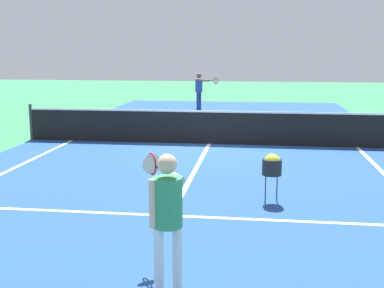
# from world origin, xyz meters

# --- Properties ---
(ground_plane) EXTENTS (60.00, 60.00, 0.00)m
(ground_plane) POSITION_xyz_m (0.00, 0.00, 0.00)
(ground_plane) COLOR #337F51
(court_surface_inbounds) EXTENTS (10.62, 24.40, 0.00)m
(court_surface_inbounds) POSITION_xyz_m (0.00, 0.00, 0.00)
(court_surface_inbounds) COLOR #234C93
(court_surface_inbounds) RESTS_ON ground_plane
(line_service_near) EXTENTS (8.22, 0.10, 0.01)m
(line_service_near) POSITION_xyz_m (0.00, -6.40, 0.00)
(line_service_near) COLOR white
(line_service_near) RESTS_ON ground_plane
(line_center_service) EXTENTS (0.10, 6.40, 0.01)m
(line_center_service) POSITION_xyz_m (0.00, -3.20, 0.00)
(line_center_service) COLOR white
(line_center_service) RESTS_ON ground_plane
(net) EXTENTS (10.81, 0.09, 1.07)m
(net) POSITION_xyz_m (0.00, 0.00, 0.49)
(net) COLOR #33383D
(net) RESTS_ON ground_plane
(player_near) EXTENTS (0.63, 1.10, 1.56)m
(player_near) POSITION_xyz_m (0.42, -8.95, 0.97)
(player_near) COLOR white
(player_near) RESTS_ON ground_plane
(player_far) EXTENTS (1.09, 0.80, 1.67)m
(player_far) POSITION_xyz_m (-1.24, 8.01, 1.04)
(player_far) COLOR navy
(player_far) RESTS_ON ground_plane
(ball_hopper) EXTENTS (0.34, 0.34, 0.87)m
(ball_hopper) POSITION_xyz_m (1.63, -5.46, 0.68)
(ball_hopper) COLOR black
(ball_hopper) RESTS_ON ground_plane
(tennis_ball_mid_court) EXTENTS (0.07, 0.07, 0.07)m
(tennis_ball_mid_court) POSITION_xyz_m (-0.42, -4.63, 0.03)
(tennis_ball_mid_court) COLOR #CCE033
(tennis_ball_mid_court) RESTS_ON ground_plane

